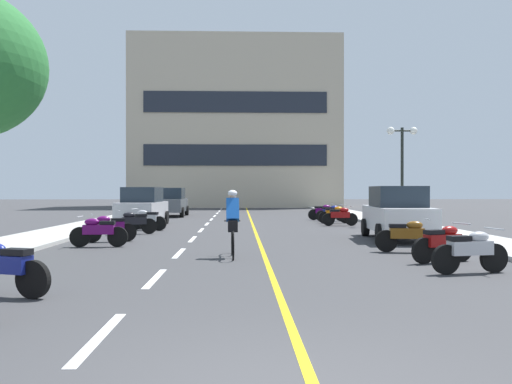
{
  "coord_description": "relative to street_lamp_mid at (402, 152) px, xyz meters",
  "views": [
    {
      "loc": [
        -0.39,
        -4.1,
        1.69
      ],
      "look_at": [
        0.34,
        19.14,
        1.6
      ],
      "focal_mm": 36.9,
      "sensor_mm": 36.0,
      "label": 1
    }
  ],
  "objects": [
    {
      "name": "ground_plane",
      "position": [
        -7.36,
        0.3,
        -3.52
      ],
      "size": [
        140.0,
        140.0,
        0.0
      ],
      "primitive_type": "plane",
      "color": "#38383A"
    },
    {
      "name": "curb_left",
      "position": [
        -14.56,
        3.3,
        -3.46
      ],
      "size": [
        2.4,
        72.0,
        0.12
      ],
      "primitive_type": "cube",
      "color": "#A8A8A3",
      "rests_on": "ground"
    },
    {
      "name": "curb_right",
      "position": [
        -0.16,
        3.3,
        -3.46
      ],
      "size": [
        2.4,
        72.0,
        0.12
      ],
      "primitive_type": "cube",
      "color": "#A8A8A3",
      "rests_on": "ground"
    },
    {
      "name": "lane_dash_0",
      "position": [
        -9.36,
        -18.7,
        -3.51
      ],
      "size": [
        0.14,
        2.2,
        0.01
      ],
      "primitive_type": "cube",
      "color": "silver",
      "rests_on": "ground"
    },
    {
      "name": "lane_dash_1",
      "position": [
        -9.36,
        -14.7,
        -3.51
      ],
      "size": [
        0.14,
        2.2,
        0.01
      ],
      "primitive_type": "cube",
      "color": "silver",
      "rests_on": "ground"
    },
    {
      "name": "lane_dash_2",
      "position": [
        -9.36,
        -10.7,
        -3.51
      ],
      "size": [
        0.14,
        2.2,
        0.01
      ],
      "primitive_type": "cube",
      "color": "silver",
      "rests_on": "ground"
    },
    {
      "name": "lane_dash_3",
      "position": [
        -9.36,
        -6.7,
        -3.51
      ],
      "size": [
        0.14,
        2.2,
        0.01
      ],
      "primitive_type": "cube",
      "color": "silver",
      "rests_on": "ground"
    },
    {
      "name": "lane_dash_4",
      "position": [
        -9.36,
        -2.7,
        -3.51
      ],
      "size": [
        0.14,
        2.2,
        0.01
      ],
      "primitive_type": "cube",
      "color": "silver",
      "rests_on": "ground"
    },
    {
      "name": "lane_dash_5",
      "position": [
        -9.36,
        1.3,
        -3.51
      ],
      "size": [
        0.14,
        2.2,
        0.01
      ],
      "primitive_type": "cube",
      "color": "silver",
      "rests_on": "ground"
    },
    {
      "name": "lane_dash_6",
      "position": [
        -9.36,
        5.3,
        -3.51
      ],
      "size": [
        0.14,
        2.2,
        0.01
      ],
      "primitive_type": "cube",
      "color": "silver",
      "rests_on": "ground"
    },
    {
      "name": "lane_dash_7",
      "position": [
        -9.36,
        9.3,
        -3.51
      ],
      "size": [
        0.14,
        2.2,
        0.01
      ],
      "primitive_type": "cube",
      "color": "silver",
      "rests_on": "ground"
    },
    {
      "name": "lane_dash_8",
      "position": [
        -9.36,
        13.3,
        -3.51
      ],
      "size": [
        0.14,
        2.2,
        0.01
      ],
      "primitive_type": "cube",
      "color": "silver",
      "rests_on": "ground"
    },
    {
      "name": "lane_dash_9",
      "position": [
        -9.36,
        17.3,
        -3.51
      ],
      "size": [
        0.14,
        2.2,
        0.01
      ],
      "primitive_type": "cube",
      "color": "silver",
      "rests_on": "ground"
    },
    {
      "name": "lane_dash_10",
      "position": [
        -9.36,
        21.3,
        -3.51
      ],
      "size": [
        0.14,
        2.2,
        0.01
      ],
      "primitive_type": "cube",
      "color": "silver",
      "rests_on": "ground"
    },
    {
      "name": "lane_dash_11",
      "position": [
        -9.36,
        25.3,
        -3.51
      ],
      "size": [
        0.14,
        2.2,
        0.01
      ],
      "primitive_type": "cube",
      "color": "silver",
      "rests_on": "ground"
    },
    {
      "name": "centre_line_yellow",
      "position": [
        -7.11,
        3.3,
        -3.51
      ],
      "size": [
        0.12,
        66.0,
        0.01
      ],
      "primitive_type": "cube",
      "color": "gold",
      "rests_on": "ground"
    },
    {
      "name": "office_building",
      "position": [
        -8.12,
        29.0,
        4.73
      ],
      "size": [
        20.36,
        9.53,
        16.49
      ],
      "color": "#BCAD93",
      "rests_on": "ground"
    },
    {
      "name": "street_lamp_mid",
      "position": [
        0.0,
        0.0,
        0.0
      ],
      "size": [
        1.46,
        0.36,
        4.57
      ],
      "color": "black",
      "rests_on": "curb_right"
    },
    {
      "name": "parked_car_near",
      "position": [
        -2.39,
        -7.13,
        -2.6
      ],
      "size": [
        2.17,
        4.31,
        1.82
      ],
      "color": "black",
      "rests_on": "ground"
    },
    {
      "name": "parked_car_mid",
      "position": [
        -12.33,
        0.16,
        -2.6
      ],
      "size": [
        2.05,
        4.26,
        1.82
      ],
      "color": "black",
      "rests_on": "ground"
    },
    {
      "name": "parked_car_far",
      "position": [
        -12.12,
        8.91,
        -2.6
      ],
      "size": [
        1.93,
        4.21,
        1.82
      ],
      "color": "black",
      "rests_on": "ground"
    },
    {
      "name": "motorcycle_1",
      "position": [
        -11.49,
        -16.36,
        -3.04
      ],
      "size": [
        1.64,
        0.78,
        0.92
      ],
      "color": "black",
      "rests_on": "ground"
    },
    {
      "name": "motorcycle_2",
      "position": [
        -3.07,
        -14.32,
        -3.04
      ],
      "size": [
        1.69,
        0.62,
        0.92
      ],
      "color": "black",
      "rests_on": "ground"
    },
    {
      "name": "motorcycle_3",
      "position": [
        -3.01,
        -12.72,
        -3.04
      ],
      "size": [
        1.64,
        0.8,
        0.92
      ],
      "color": "black",
      "rests_on": "ground"
    },
    {
      "name": "motorcycle_4",
      "position": [
        -3.2,
        -10.72,
        -3.04
      ],
      "size": [
        1.69,
        0.6,
        0.92
      ],
      "color": "black",
      "rests_on": "ground"
    },
    {
      "name": "motorcycle_5",
      "position": [
        -11.93,
        -9.11,
        -3.04
      ],
      "size": [
        1.7,
        0.6,
        0.92
      ],
      "color": "black",
      "rests_on": "ground"
    },
    {
      "name": "motorcycle_6",
      "position": [
        -11.97,
        -7.63,
        -3.04
      ],
      "size": [
        1.65,
        0.77,
        0.92
      ],
      "color": "black",
      "rests_on": "ground"
    },
    {
      "name": "motorcycle_7",
      "position": [
        -11.77,
        -4.67,
        -3.04
      ],
      "size": [
        1.66,
        0.72,
        0.92
      ],
      "color": "black",
      "rests_on": "ground"
    },
    {
      "name": "motorcycle_8",
      "position": [
        -11.63,
        -2.74,
        -3.04
      ],
      "size": [
        1.68,
        0.67,
        0.92
      ],
      "color": "black",
      "rests_on": "ground"
    },
    {
      "name": "motorcycle_9",
      "position": [
        -3.0,
        -0.15,
        -3.04
      ],
      "size": [
        1.7,
        0.6,
        0.92
      ],
      "color": "black",
      "rests_on": "ground"
    },
    {
      "name": "motorcycle_10",
      "position": [
        -2.93,
        1.6,
        -3.04
      ],
      "size": [
        1.7,
        0.6,
        0.92
      ],
      "color": "black",
      "rests_on": "ground"
    },
    {
      "name": "motorcycle_11",
      "position": [
        -2.83,
        3.22,
        -3.04
      ],
      "size": [
        1.69,
        0.61,
        0.92
      ],
      "color": "black",
      "rests_on": "ground"
    },
    {
      "name": "motorcycle_12",
      "position": [
        -3.04,
        4.65,
        -3.04
      ],
      "size": [
        1.7,
        0.6,
        0.92
      ],
      "color": "black",
      "rests_on": "ground"
    },
    {
      "name": "cyclist_rider",
      "position": [
        -7.92,
        -11.58,
        -2.63
      ],
      "size": [
        0.42,
        1.77,
        1.71
      ],
      "color": "black",
      "rests_on": "ground"
    }
  ]
}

